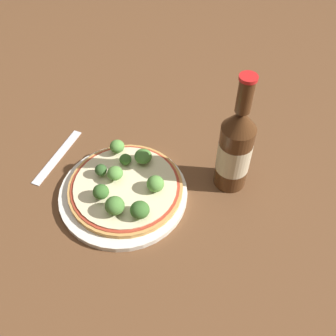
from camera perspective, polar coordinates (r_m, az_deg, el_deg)
The scene contains 14 objects.
ground_plane at distance 0.77m, azimuth -4.57°, elevation -4.10°, with size 3.00×3.00×0.00m, color brown.
plate at distance 0.76m, azimuth -6.48°, elevation -3.71°, with size 0.25×0.25×0.01m.
pizza at distance 0.76m, azimuth -6.19°, elevation -2.76°, with size 0.22×0.22×0.01m.
broccoli_floret_0 at distance 0.75m, azimuth -7.70°, elevation -0.76°, with size 0.03×0.03×0.03m.
broccoli_floret_1 at distance 0.69m, azimuth -4.11°, elevation -6.09°, with size 0.03×0.03×0.03m.
broccoli_floret_2 at distance 0.78m, azimuth -6.20°, elevation 1.24°, with size 0.02×0.02×0.02m.
broccoli_floret_3 at distance 0.73m, azimuth -1.84°, elevation -2.30°, with size 0.03×0.03×0.03m.
broccoli_floret_4 at distance 0.76m, azimuth -9.71°, elevation -0.29°, with size 0.02×0.02×0.03m.
broccoli_floret_5 at distance 0.77m, azimuth -3.62°, elevation 1.70°, with size 0.03×0.03×0.03m.
broccoli_floret_6 at distance 0.72m, azimuth -9.71°, elevation -3.43°, with size 0.03×0.03×0.03m.
broccoli_floret_7 at distance 0.79m, azimuth -7.40°, elevation 3.12°, with size 0.03×0.03×0.03m.
broccoli_floret_8 at distance 0.70m, azimuth -7.74°, elevation -5.44°, with size 0.04×0.04×0.04m.
beer_bottle at distance 0.73m, azimuth 9.71°, elevation 2.79°, with size 0.06×0.06×0.25m.
fork at distance 0.86m, azimuth -15.73°, elevation 1.64°, with size 0.08×0.16×0.00m.
Camera 1 is at (0.37, -0.26, 0.61)m, focal length 42.00 mm.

